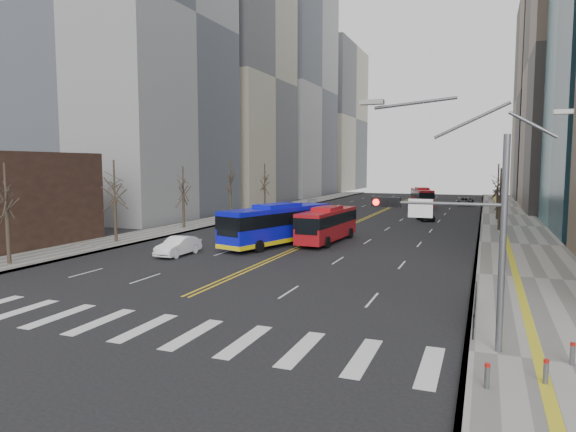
# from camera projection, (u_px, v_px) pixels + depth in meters

# --- Properties ---
(ground) EXTENTS (220.00, 220.00, 0.00)m
(ground) POSITION_uv_depth(u_px,v_px,m) (122.00, 325.00, 22.29)
(ground) COLOR black
(sidewalk_right) EXTENTS (7.00, 130.00, 0.15)m
(sidewalk_right) POSITION_uv_depth(u_px,v_px,m) (512.00, 226.00, 57.80)
(sidewalk_right) COLOR slate
(sidewalk_right) RESTS_ON ground
(sidewalk_left) EXTENTS (5.00, 130.00, 0.15)m
(sidewalk_left) POSITION_uv_depth(u_px,v_px,m) (241.00, 216.00, 69.98)
(sidewalk_left) COLOR slate
(sidewalk_left) RESTS_ON ground
(crosswalk) EXTENTS (26.70, 4.00, 0.01)m
(crosswalk) POSITION_uv_depth(u_px,v_px,m) (122.00, 325.00, 22.29)
(crosswalk) COLOR silver
(crosswalk) RESTS_ON ground
(centerline) EXTENTS (0.55, 100.00, 0.01)m
(centerline) POSITION_uv_depth(u_px,v_px,m) (376.00, 214.00, 73.36)
(centerline) COLOR gold
(centerline) RESTS_ON ground
(office_towers) EXTENTS (83.00, 134.00, 58.00)m
(office_towers) POSITION_uv_depth(u_px,v_px,m) (396.00, 60.00, 83.50)
(office_towers) COLOR gray
(office_towers) RESTS_ON ground
(signal_mast) EXTENTS (5.37, 0.37, 9.39)m
(signal_mast) POSITION_uv_depth(u_px,v_px,m) (461.00, 222.00, 18.74)
(signal_mast) COLOR slate
(signal_mast) RESTS_ON ground
(pedestrian_railing) EXTENTS (0.06, 6.06, 1.02)m
(pedestrian_railing) POSITION_uv_depth(u_px,v_px,m) (475.00, 303.00, 22.66)
(pedestrian_railing) COLOR black
(pedestrian_railing) RESTS_ON sidewalk_right
(bollards) EXTENTS (2.87, 3.17, 0.78)m
(bollards) POSITION_uv_depth(u_px,v_px,m) (537.00, 366.00, 16.26)
(bollards) COLOR slate
(bollards) RESTS_ON sidewalk_right
(street_trees) EXTENTS (35.20, 47.20, 7.60)m
(street_trees) POSITION_uv_depth(u_px,v_px,m) (275.00, 184.00, 56.46)
(street_trees) COLOR #2F241D
(street_trees) RESTS_ON ground
(blue_bus) EXTENTS (6.11, 12.66, 3.61)m
(blue_bus) POSITION_uv_depth(u_px,v_px,m) (278.00, 223.00, 44.46)
(blue_bus) COLOR #0D12D1
(blue_bus) RESTS_ON ground
(red_bus_near) EXTENTS (3.00, 10.19, 3.22)m
(red_bus_near) POSITION_uv_depth(u_px,v_px,m) (327.00, 222.00, 46.06)
(red_bus_near) COLOR #A71118
(red_bus_near) RESTS_ON ground
(red_bus_far) EXTENTS (4.92, 10.47, 3.26)m
(red_bus_far) POSITION_uv_depth(u_px,v_px,m) (422.00, 196.00, 84.86)
(red_bus_far) COLOR #A71118
(red_bus_far) RESTS_ON ground
(car_white) EXTENTS (1.65, 4.44, 1.45)m
(car_white) POSITION_uv_depth(u_px,v_px,m) (178.00, 246.00, 39.37)
(car_white) COLOR white
(car_white) RESTS_ON ground
(car_dark_mid) EXTENTS (3.00, 4.46, 1.41)m
(car_dark_mid) POSITION_uv_depth(u_px,v_px,m) (425.00, 215.00, 64.33)
(car_dark_mid) COLOR black
(car_dark_mid) RESTS_ON ground
(car_silver) EXTENTS (3.22, 5.25, 1.42)m
(car_silver) POSITION_uv_depth(u_px,v_px,m) (312.00, 204.00, 81.33)
(car_silver) COLOR #9E9EA4
(car_silver) RESTS_ON ground
(car_dark_far) EXTENTS (2.72, 5.01, 1.33)m
(car_dark_far) POSITION_uv_depth(u_px,v_px,m) (465.00, 201.00, 88.79)
(car_dark_far) COLOR black
(car_dark_far) RESTS_ON ground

